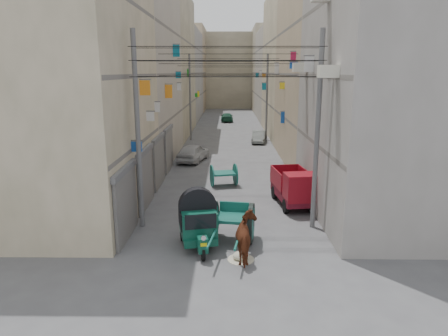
{
  "coord_description": "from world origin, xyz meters",
  "views": [
    {
      "loc": [
        0.07,
        -9.87,
        6.39
      ],
      "look_at": [
        -0.14,
        6.5,
        2.43
      ],
      "focal_mm": 32.0,
      "sensor_mm": 36.0,
      "label": 1
    }
  ],
  "objects_px": {
    "auto_rickshaw": "(198,220)",
    "distant_car_grey": "(259,137)",
    "distant_car_green": "(227,117)",
    "feed_sack": "(241,256)",
    "distant_car_white": "(193,152)",
    "tonga_cart": "(232,221)",
    "horse": "(248,238)",
    "second_cart": "(224,174)",
    "mini_truck": "(295,190)"
  },
  "relations": [
    {
      "from": "horse",
      "to": "distant_car_white",
      "type": "distance_m",
      "value": 16.0
    },
    {
      "from": "feed_sack",
      "to": "distant_car_green",
      "type": "relative_size",
      "value": 0.15
    },
    {
      "from": "mini_truck",
      "to": "horse",
      "type": "distance_m",
      "value": 6.01
    },
    {
      "from": "tonga_cart",
      "to": "mini_truck",
      "type": "xyz_separation_m",
      "value": [
        3.05,
        3.97,
        0.09
      ]
    },
    {
      "from": "tonga_cart",
      "to": "distant_car_grey",
      "type": "xyz_separation_m",
      "value": [
        2.59,
        22.14,
        -0.27
      ]
    },
    {
      "from": "second_cart",
      "to": "feed_sack",
      "type": "relative_size",
      "value": 2.86
    },
    {
      "from": "distant_car_grey",
      "to": "distant_car_green",
      "type": "xyz_separation_m",
      "value": [
        -3.03,
        16.06,
        0.01
      ]
    },
    {
      "from": "mini_truck",
      "to": "feed_sack",
      "type": "height_order",
      "value": "mini_truck"
    },
    {
      "from": "feed_sack",
      "to": "distant_car_green",
      "type": "xyz_separation_m",
      "value": [
        -0.72,
        39.77,
        0.4
      ]
    },
    {
      "from": "auto_rickshaw",
      "to": "distant_car_green",
      "type": "distance_m",
      "value": 38.65
    },
    {
      "from": "distant_car_white",
      "to": "distant_car_grey",
      "type": "xyz_separation_m",
      "value": [
        5.35,
        7.97,
        -0.11
      ]
    },
    {
      "from": "auto_rickshaw",
      "to": "distant_car_white",
      "type": "relative_size",
      "value": 0.67
    },
    {
      "from": "tonga_cart",
      "to": "second_cart",
      "type": "xyz_separation_m",
      "value": [
        -0.44,
        7.7,
        -0.13
      ]
    },
    {
      "from": "auto_rickshaw",
      "to": "mini_truck",
      "type": "height_order",
      "value": "mini_truck"
    },
    {
      "from": "second_cart",
      "to": "feed_sack",
      "type": "height_order",
      "value": "second_cart"
    },
    {
      "from": "tonga_cart",
      "to": "horse",
      "type": "xyz_separation_m",
      "value": [
        0.52,
        -1.49,
        -0.02
      ]
    },
    {
      "from": "mini_truck",
      "to": "distant_car_grey",
      "type": "height_order",
      "value": "mini_truck"
    },
    {
      "from": "mini_truck",
      "to": "feed_sack",
      "type": "xyz_separation_m",
      "value": [
        -2.75,
        -5.53,
        -0.75
      ]
    },
    {
      "from": "auto_rickshaw",
      "to": "distant_car_grey",
      "type": "relative_size",
      "value": 0.78
    },
    {
      "from": "tonga_cart",
      "to": "second_cart",
      "type": "bearing_deg",
      "value": 101.62
    },
    {
      "from": "tonga_cart",
      "to": "second_cart",
      "type": "distance_m",
      "value": 7.71
    },
    {
      "from": "distant_car_white",
      "to": "feed_sack",
      "type": "bearing_deg",
      "value": 114.57
    },
    {
      "from": "auto_rickshaw",
      "to": "distant_car_white",
      "type": "height_order",
      "value": "auto_rickshaw"
    },
    {
      "from": "horse",
      "to": "distant_car_green",
      "type": "distance_m",
      "value": 39.71
    },
    {
      "from": "feed_sack",
      "to": "distant_car_white",
      "type": "distance_m",
      "value": 16.03
    },
    {
      "from": "horse",
      "to": "distant_car_green",
      "type": "height_order",
      "value": "horse"
    },
    {
      "from": "distant_car_white",
      "to": "distant_car_grey",
      "type": "relative_size",
      "value": 1.16
    },
    {
      "from": "auto_rickshaw",
      "to": "distant_car_grey",
      "type": "distance_m",
      "value": 22.91
    },
    {
      "from": "mini_truck",
      "to": "second_cart",
      "type": "xyz_separation_m",
      "value": [
        -3.48,
        3.73,
        -0.22
      ]
    },
    {
      "from": "auto_rickshaw",
      "to": "horse",
      "type": "relative_size",
      "value": 1.37
    },
    {
      "from": "second_cart",
      "to": "distant_car_white",
      "type": "bearing_deg",
      "value": 97.74
    },
    {
      "from": "tonga_cart",
      "to": "distant_car_green",
      "type": "bearing_deg",
      "value": 99.01
    },
    {
      "from": "feed_sack",
      "to": "distant_car_white",
      "type": "height_order",
      "value": "distant_car_white"
    },
    {
      "from": "horse",
      "to": "distant_car_grey",
      "type": "height_order",
      "value": "horse"
    },
    {
      "from": "tonga_cart",
      "to": "feed_sack",
      "type": "bearing_deg",
      "value": -71.04
    },
    {
      "from": "mini_truck",
      "to": "distant_car_white",
      "type": "xyz_separation_m",
      "value": [
        -5.8,
        10.2,
        -0.25
      ]
    },
    {
      "from": "auto_rickshaw",
      "to": "feed_sack",
      "type": "xyz_separation_m",
      "value": [
        1.58,
        -1.13,
        -0.87
      ]
    },
    {
      "from": "distant_car_grey",
      "to": "distant_car_green",
      "type": "bearing_deg",
      "value": 107.06
    },
    {
      "from": "auto_rickshaw",
      "to": "feed_sack",
      "type": "height_order",
      "value": "auto_rickshaw"
    },
    {
      "from": "distant_car_grey",
      "to": "second_cart",
      "type": "bearing_deg",
      "value": -95.47
    },
    {
      "from": "auto_rickshaw",
      "to": "feed_sack",
      "type": "bearing_deg",
      "value": -47.85
    },
    {
      "from": "distant_car_green",
      "to": "feed_sack",
      "type": "bearing_deg",
      "value": 90.1
    },
    {
      "from": "mini_truck",
      "to": "distant_car_green",
      "type": "height_order",
      "value": "mini_truck"
    },
    {
      "from": "mini_truck",
      "to": "distant_car_green",
      "type": "relative_size",
      "value": 0.92
    },
    {
      "from": "distant_car_grey",
      "to": "distant_car_green",
      "type": "height_order",
      "value": "distant_car_green"
    },
    {
      "from": "auto_rickshaw",
      "to": "mini_truck",
      "type": "distance_m",
      "value": 6.17
    },
    {
      "from": "distant_car_white",
      "to": "distant_car_grey",
      "type": "height_order",
      "value": "distant_car_white"
    },
    {
      "from": "second_cart",
      "to": "horse",
      "type": "relative_size",
      "value": 0.9
    },
    {
      "from": "second_cart",
      "to": "mini_truck",
      "type": "bearing_deg",
      "value": -58.95
    },
    {
      "from": "tonga_cart",
      "to": "distant_car_grey",
      "type": "relative_size",
      "value": 1.09
    }
  ]
}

